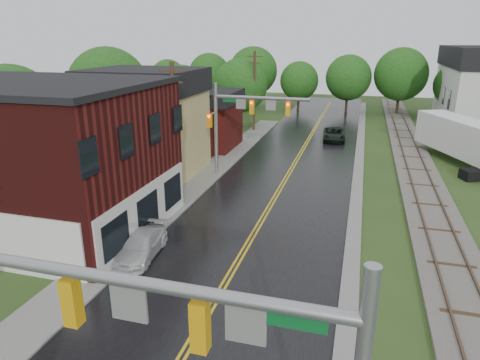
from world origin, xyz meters
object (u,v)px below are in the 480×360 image
at_px(brick_building, 31,156).
at_px(suv_dark, 334,134).
at_px(utility_pole_b, 175,127).
at_px(traffic_signal_far, 242,114).
at_px(tree_left_c, 183,94).
at_px(pickup_white, 141,245).
at_px(utility_pole_c, 254,90).
at_px(tree_left_b, 110,90).
at_px(traffic_signal_near, 240,357).
at_px(tree_left_e, 242,87).
at_px(semi_trailer, 467,139).
at_px(tree_left_a, 13,113).

bearing_deg(brick_building, suv_dark, 60.31).
distance_m(brick_building, utility_pole_b, 9.03).
xyz_separation_m(brick_building, suv_dark, (15.09, 26.47, -3.49)).
bearing_deg(traffic_signal_far, tree_left_c, 128.82).
height_order(traffic_signal_far, pickup_white, traffic_signal_far).
xyz_separation_m(utility_pole_c, tree_left_b, (-11.05, -12.10, 1.00)).
bearing_deg(traffic_signal_far, utility_pole_c, 101.09).
xyz_separation_m(traffic_signal_near, tree_left_e, (-12.32, 43.90, -0.16)).
distance_m(utility_pole_c, tree_left_b, 16.42).
bearing_deg(suv_dark, tree_left_b, -159.61).
distance_m(utility_pole_b, tree_left_c, 19.24).
distance_m(traffic_signal_far, semi_trailer, 19.61).
bearing_deg(tree_left_b, pickup_white, -55.36).
relative_size(utility_pole_c, tree_left_b, 0.93).
bearing_deg(utility_pole_b, brick_building, -129.07).
distance_m(tree_left_b, tree_left_e, 16.67).
bearing_deg(traffic_signal_far, tree_left_b, 161.19).
relative_size(traffic_signal_near, tree_left_e, 0.90).
bearing_deg(pickup_white, traffic_signal_far, 79.05).
bearing_deg(tree_left_b, semi_trailer, 6.27).
bearing_deg(utility_pole_c, traffic_signal_far, -78.91).
bearing_deg(tree_left_a, tree_left_b, 78.69).
xyz_separation_m(suv_dark, semi_trailer, (11.43, -6.07, 1.58)).
bearing_deg(tree_left_c, brick_building, -86.86).
relative_size(tree_left_a, suv_dark, 1.81).
bearing_deg(tree_left_a, traffic_signal_near, -40.47).
height_order(utility_pole_c, tree_left_a, utility_pole_c).
height_order(tree_left_a, semi_trailer, tree_left_a).
distance_m(tree_left_b, tree_left_c, 9.03).
bearing_deg(suv_dark, semi_trailer, -32.63).
distance_m(traffic_signal_far, tree_left_b, 15.21).
height_order(suv_dark, pickup_white, suv_dark).
distance_m(traffic_signal_far, utility_pole_c, 17.33).
distance_m(utility_pole_b, suv_dark, 22.00).
bearing_deg(utility_pole_c, tree_left_c, -149.80).
relative_size(traffic_signal_far, pickup_white, 1.78).
relative_size(suv_dark, semi_trailer, 0.40).
distance_m(tree_left_e, pickup_white, 33.40).
relative_size(brick_building, utility_pole_c, 1.59).
bearing_deg(tree_left_c, tree_left_b, -116.56).
height_order(tree_left_b, pickup_white, tree_left_b).
relative_size(traffic_signal_near, suv_dark, 1.53).
height_order(traffic_signal_near, tree_left_b, tree_left_b).
relative_size(traffic_signal_near, pickup_white, 1.78).
bearing_deg(tree_left_a, traffic_signal_far, 17.30).
xyz_separation_m(traffic_signal_near, tree_left_a, (-23.32, 19.90, 0.15)).
height_order(utility_pole_b, suv_dark, utility_pole_b).
xyz_separation_m(brick_building, utility_pole_c, (5.68, 29.00, 0.57)).
height_order(traffic_signal_far, tree_left_c, tree_left_c).
bearing_deg(semi_trailer, brick_building, -142.43).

